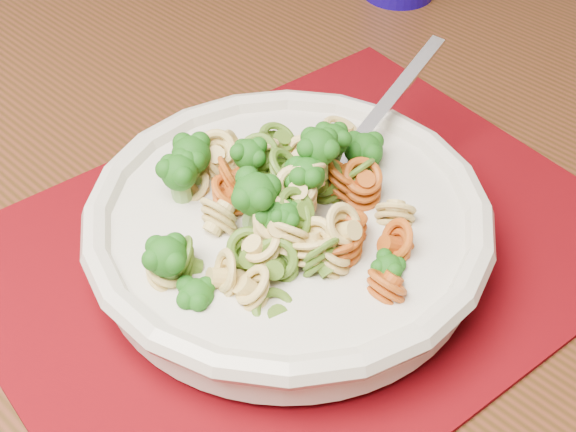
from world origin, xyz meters
TOP-DOWN VIEW (x-y plane):
  - dining_table at (0.65, -0.09)m, footprint 1.57×1.15m
  - placemat at (0.64, -0.24)m, footprint 0.45×0.36m
  - pasta_bowl at (0.63, -0.24)m, footprint 0.28×0.28m
  - pasta_broccoli_heap at (0.63, -0.24)m, footprint 0.24×0.24m
  - fork at (0.69, -0.22)m, footprint 0.18×0.07m

SIDE VIEW (x-z plane):
  - dining_table at x=0.65m, z-range 0.27..1.01m
  - placemat at x=0.64m, z-range 0.74..0.74m
  - pasta_bowl at x=0.63m, z-range 0.75..0.80m
  - fork at x=0.69m, z-range 0.75..0.82m
  - pasta_broccoli_heap at x=0.63m, z-range 0.75..0.82m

